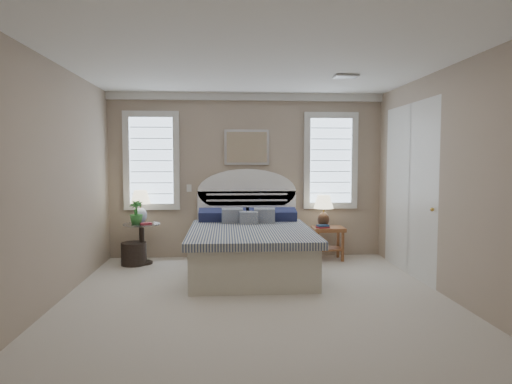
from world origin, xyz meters
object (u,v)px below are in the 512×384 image
Objects in this scene: bed at (250,245)px; lamp_right at (324,207)px; nightstand_right at (328,236)px; lamp_left at (141,203)px; side_table_left at (142,239)px; floor_pot at (134,254)px.

bed reaches higher than lamp_right.
lamp_right is at bearing 31.21° from bed.
lamp_right is (1.23, 0.75, 0.46)m from bed.
nightstand_right is 3.03m from lamp_left.
side_table_left is 0.25m from floor_pot.
side_table_left is 1.21× the size of lamp_right.
nightstand_right is 0.47m from lamp_right.
lamp_left reaches higher than lamp_right.
nightstand_right is 3.07m from floor_pot.
floor_pot is 0.74× the size of lamp_left.
bed is 1.75m from side_table_left.
lamp_right is (2.99, 0.22, 0.67)m from floor_pot.
floor_pot is (-3.06, -0.17, -0.21)m from nightstand_right.
bed is 3.61× the size of side_table_left.
lamp_left is (0.08, 0.19, 0.77)m from floor_pot.
side_table_left is at bearing 160.26° from bed.
floor_pot is (-0.11, -0.07, -0.21)m from side_table_left.
bed is at bearing -148.79° from lamp_right.
lamp_left is at bearing 104.76° from side_table_left.
nightstand_right is (2.95, 0.10, -0.00)m from side_table_left.
lamp_left is at bearing -179.31° from lamp_right.
nightstand_right is 1.03× the size of lamp_left.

